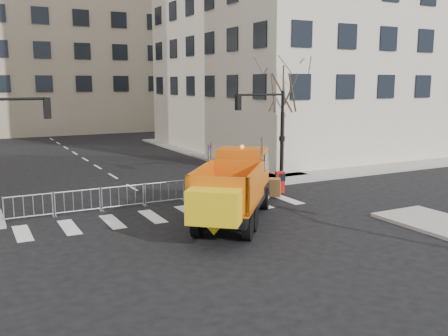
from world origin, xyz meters
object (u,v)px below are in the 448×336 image
cop_c (250,177)px  newspaper_box (280,182)px  cop_a (259,184)px  cop_b (249,189)px  plow_truck (234,187)px

cop_c → newspaper_box: (1.52, -0.50, -0.33)m
cop_a → cop_b: 0.70m
cop_b → newspaper_box: (2.71, 1.33, -0.13)m
cop_a → cop_c: (0.52, 1.70, 0.06)m
cop_b → newspaper_box: bearing=-155.9°
cop_b → cop_c: (1.19, 1.83, 0.20)m
plow_truck → cop_b: bearing=-2.6°
plow_truck → cop_b: size_ratio=5.14×
plow_truck → newspaper_box: plow_truck is taller
cop_c → newspaper_box: bearing=121.1°
plow_truck → cop_b: plow_truck is taller
cop_c → cop_a: bearing=32.5°
cop_b → cop_c: bearing=-125.1°
cop_c → newspaper_box: 1.63m
cop_b → newspaper_box: cop_b is taller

